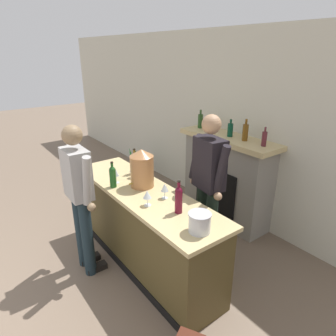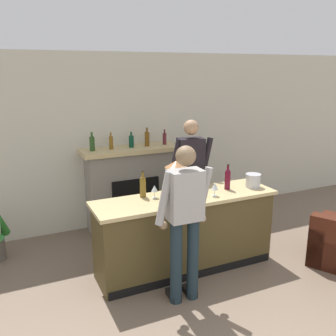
% 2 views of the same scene
% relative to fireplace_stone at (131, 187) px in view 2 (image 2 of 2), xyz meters
% --- Properties ---
extents(wall_back_panel, '(12.00, 0.07, 2.75)m').
position_rel_fireplace_stone_xyz_m(wall_back_panel, '(0.14, 0.26, 0.71)').
color(wall_back_panel, beige).
rests_on(wall_back_panel, ground_plane).
extents(bar_counter, '(2.33, 0.64, 0.98)m').
position_rel_fireplace_stone_xyz_m(bar_counter, '(0.17, -1.56, -0.18)').
color(bar_counter, '#4C3F20').
rests_on(bar_counter, ground_plane).
extents(fireplace_stone, '(1.54, 0.52, 1.61)m').
position_rel_fireplace_stone_xyz_m(fireplace_stone, '(0.00, 0.00, 0.00)').
color(fireplace_stone, gray).
rests_on(fireplace_stone, ground_plane).
extents(person_customer, '(0.66, 0.31, 1.75)m').
position_rel_fireplace_stone_xyz_m(person_customer, '(-0.15, -2.17, 0.30)').
color(person_customer, '#1B2B32').
rests_on(person_customer, ground_plane).
extents(person_bartender, '(0.65, 0.34, 1.83)m').
position_rel_fireplace_stone_xyz_m(person_bartender, '(0.57, -0.94, 0.35)').
color(person_bartender, black).
rests_on(person_bartender, ground_plane).
extents(copper_dispenser, '(0.27, 0.31, 0.44)m').
position_rel_fireplace_stone_xyz_m(copper_dispenser, '(0.07, -1.50, 0.54)').
color(copper_dispenser, '#AF7344').
rests_on(copper_dispenser, bar_counter).
extents(ice_bucket_steel, '(0.20, 0.20, 0.18)m').
position_rel_fireplace_stone_xyz_m(ice_bucket_steel, '(1.15, -1.60, 0.40)').
color(ice_bucket_steel, silver).
rests_on(ice_bucket_steel, bar_counter).
extents(wine_bottle_port_short, '(0.07, 0.07, 0.33)m').
position_rel_fireplace_stone_xyz_m(wine_bottle_port_short, '(0.79, -1.54, 0.46)').
color(wine_bottle_port_short, '#570D20').
rests_on(wine_bottle_port_short, bar_counter).
extents(wine_bottle_cabernet_heavy, '(0.08, 0.08, 0.33)m').
position_rel_fireplace_stone_xyz_m(wine_bottle_cabernet_heavy, '(-0.32, -1.37, 0.46)').
color(wine_bottle_cabernet_heavy, brown).
rests_on(wine_bottle_cabernet_heavy, bar_counter).
extents(wine_bottle_merlot_tall, '(0.07, 0.07, 0.31)m').
position_rel_fireplace_stone_xyz_m(wine_bottle_merlot_tall, '(-0.11, -1.78, 0.45)').
color(wine_bottle_merlot_tall, '#1E541F').
rests_on(wine_bottle_merlot_tall, bar_counter).
extents(wine_glass_mid_counter, '(0.09, 0.09, 0.16)m').
position_rel_fireplace_stone_xyz_m(wine_glass_mid_counter, '(0.49, -1.71, 0.43)').
color(wine_glass_mid_counter, silver).
rests_on(wine_glass_mid_counter, bar_counter).
extents(wine_glass_back_row, '(0.08, 0.08, 0.17)m').
position_rel_fireplace_stone_xyz_m(wine_glass_back_row, '(0.47, -1.48, 0.43)').
color(wine_glass_back_row, silver).
rests_on(wine_glass_back_row, bar_counter).
extents(wine_glass_front_right, '(0.07, 0.07, 0.18)m').
position_rel_fireplace_stone_xyz_m(wine_glass_front_right, '(-0.19, -1.70, 0.44)').
color(wine_glass_front_right, silver).
rests_on(wine_glass_front_right, bar_counter).
extents(wine_glass_near_bucket, '(0.08, 0.08, 0.16)m').
position_rel_fireplace_stone_xyz_m(wine_glass_near_bucket, '(-0.20, -1.47, 0.43)').
color(wine_glass_near_bucket, silver).
rests_on(wine_glass_near_bucket, bar_counter).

